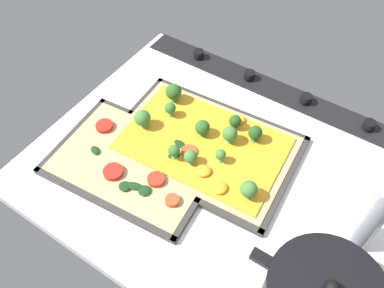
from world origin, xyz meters
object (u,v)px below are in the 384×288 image
Objects in this scene: baking_tray_front at (203,147)px; broccoli_pizza at (203,142)px; baking_tray_back at (134,163)px; veggie_pizza_back at (134,162)px; oil_bottle at (371,215)px.

broccoli_pizza reaches higher than baking_tray_front.
broccoli_pizza reaches higher than baking_tray_back.
baking_tray_back is at bearing -0.62° from veggie_pizza_back.
baking_tray_back is 47.53cm from oil_bottle.
veggie_pizza_back reaches higher than baking_tray_back.
veggie_pizza_back is 1.44× the size of oil_bottle.
veggie_pizza_back is (-0.27, 0.00, 0.69)cm from baking_tray_back.
baking_tray_back is 1.08× the size of veggie_pizza_back.
broccoli_pizza is 1.68× the size of oil_bottle.
broccoli_pizza is 15.52cm from veggie_pizza_back.
baking_tray_front is 1.79× the size of oil_bottle.
oil_bottle is at bearing 174.35° from broccoli_pizza.
oil_bottle is at bearing -169.35° from baking_tray_back.
baking_tray_front is at bearing -5.43° from oil_bottle.
broccoli_pizza is at bearing -5.65° from oil_bottle.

